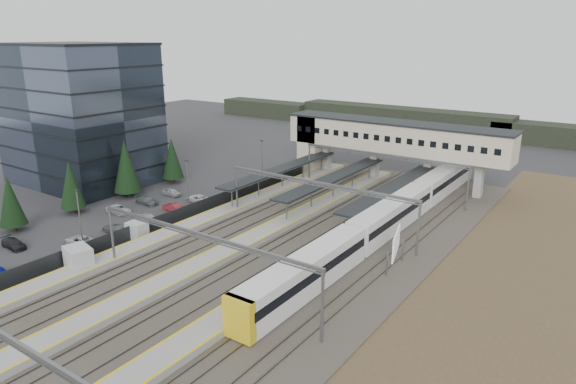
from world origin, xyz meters
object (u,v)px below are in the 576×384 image
Objects in this scene: relay_cabin_far at (137,230)px; footbridge at (380,138)px; office_building at (80,114)px; train at (391,216)px; billboard at (396,244)px; relay_cabin_near at (79,259)px.

footbridge is at bearing 71.95° from relay_cabin_far.
relay_cabin_far is 45.86m from footbridge.
train is at bearing 8.06° from office_building.
footbridge is 7.54× the size of billboard.
billboard is at bearing -61.77° from footbridge.
relay_cabin_near reaches higher than relay_cabin_far.
train is (56.00, 7.93, -9.98)m from office_building.
relay_cabin_far is 0.06× the size of footbridge.
train is (24.18, 31.06, 0.84)m from relay_cabin_near.
train is 11.78m from billboard.
footbridge is (14.05, 43.12, 6.82)m from relay_cabin_far.
footbridge reaches higher than train.
office_building is 0.60× the size of footbridge.
office_building is at bearing 177.57° from billboard.
office_building is 61.94m from billboard.
footbridge reaches higher than relay_cabin_near.
train is at bearing 52.10° from relay_cabin_near.
train is at bearing 116.30° from billboard.
relay_cabin_far is at bearing -161.56° from billboard.
relay_cabin_far is at bearing -108.05° from footbridge.
footbridge is at bearing 77.39° from relay_cabin_near.
relay_cabin_far is 0.47× the size of billboard.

